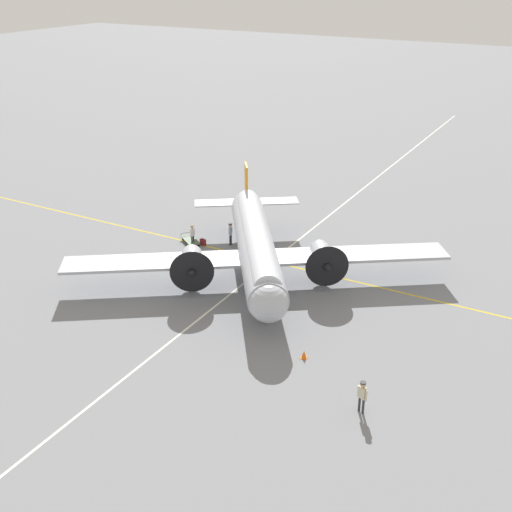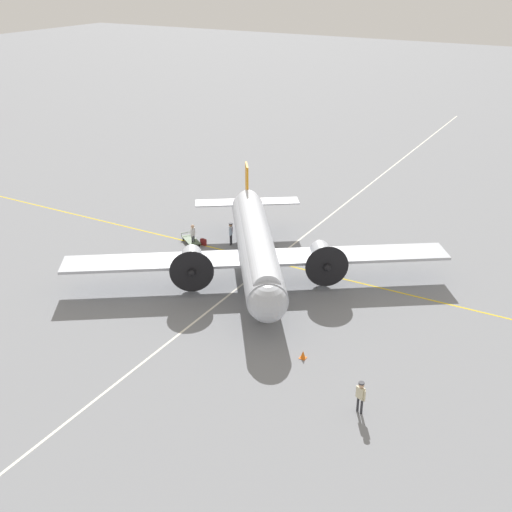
{
  "view_description": "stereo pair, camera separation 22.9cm",
  "coord_description": "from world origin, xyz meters",
  "views": [
    {
      "loc": [
        20.24,
        -36.08,
        20.85
      ],
      "look_at": [
        0.0,
        0.0,
        1.66
      ],
      "focal_mm": 45.0,
      "sensor_mm": 36.0,
      "label": 1
    },
    {
      "loc": [
        20.44,
        -35.97,
        20.85
      ],
      "look_at": [
        0.0,
        0.0,
        1.66
      ],
      "focal_mm": 45.0,
      "sensor_mm": 36.0,
      "label": 2
    }
  ],
  "objects": [
    {
      "name": "suitcase_near_door",
      "position": [
        -6.47,
        2.84,
        0.26
      ],
      "size": [
        0.51,
        0.18,
        0.56
      ],
      "color": "maroon",
      "rests_on": "ground_plane"
    },
    {
      "name": "passenger_boarding",
      "position": [
        -7.15,
        2.4,
        1.09
      ],
      "size": [
        0.28,
        0.61,
        1.78
      ],
      "rotation": [
        0.0,
        0.0,
        4.77
      ],
      "color": "#2D2D33",
      "rests_on": "ground_plane"
    },
    {
      "name": "baggage_cart",
      "position": [
        -7.56,
        2.67,
        0.27
      ],
      "size": [
        2.31,
        2.0,
        0.56
      ],
      "rotation": [
        0.0,
        0.0,
        5.67
      ],
      "color": "#4C6047",
      "rests_on": "ground_plane"
    },
    {
      "name": "crew_foreground",
      "position": [
        12.08,
        -10.68,
        1.15
      ],
      "size": [
        0.59,
        0.39,
        1.83
      ],
      "rotation": [
        0.0,
        0.0,
        -0.37
      ],
      "color": "#2D2D33",
      "rests_on": "ground_plane"
    },
    {
      "name": "airliner_main",
      "position": [
        0.23,
        -0.34,
        2.51
      ],
      "size": [
        23.43,
        19.72,
        5.76
      ],
      "rotation": [
        0.0,
        0.0,
        5.31
      ],
      "color": "#ADB2BC",
      "rests_on": "ground_plane"
    },
    {
      "name": "traffic_cone",
      "position": [
        7.48,
        -7.71,
        0.23
      ],
      "size": [
        0.37,
        0.37,
        0.49
      ],
      "color": "orange",
      "rests_on": "ground_plane"
    },
    {
      "name": "apron_line_northsouth",
      "position": [
        -0.25,
        0.0,
        0.0
      ],
      "size": [
        0.16,
        120.0,
        0.01
      ],
      "color": "silver",
      "rests_on": "ground_plane"
    },
    {
      "name": "ramp_agent",
      "position": [
        -4.61,
        4.04,
        1.16
      ],
      "size": [
        0.38,
        0.61,
        1.85
      ],
      "rotation": [
        0.0,
        0.0,
        4.97
      ],
      "color": "#2D2D33",
      "rests_on": "ground_plane"
    },
    {
      "name": "ground_plane",
      "position": [
        0.0,
        0.0,
        0.0
      ],
      "size": [
        300.0,
        300.0,
        0.0
      ],
      "primitive_type": "plane",
      "color": "slate"
    },
    {
      "name": "apron_line_eastwest",
      "position": [
        0.0,
        2.8,
        0.0
      ],
      "size": [
        120.0,
        0.16,
        0.01
      ],
      "color": "gold",
      "rests_on": "ground_plane"
    }
  ]
}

